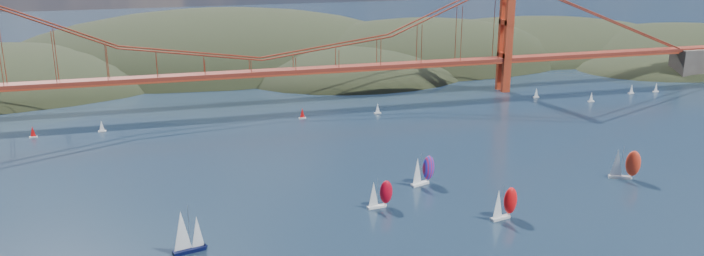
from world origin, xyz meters
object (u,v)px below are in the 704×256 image
racer_2 (625,163)px  sloop_navy (186,232)px  racer_0 (380,194)px  racer_rwb (423,170)px  racer_1 (504,203)px

racer_2 → sloop_navy: bearing=-145.8°
racer_0 → racer_rwb: 23.53m
racer_0 → racer_1: racer_1 is taller
racer_0 → racer_rwb: racer_rwb is taller
racer_0 → racer_rwb: (18.82, 14.11, 0.59)m
racer_1 → racer_2: size_ratio=0.92×
racer_1 → racer_rwb: (-12.27, 30.98, 0.14)m
racer_2 → racer_rwb: bearing=-163.4°
sloop_navy → racer_0: size_ratio=1.40×
racer_2 → racer_0: bearing=-151.4°
racer_rwb → sloop_navy: bearing=-179.0°
racer_rwb → racer_2: bearing=-31.1°
racer_0 → racer_1: (31.09, -16.87, 0.46)m
racer_1 → racer_rwb: 33.32m
racer_0 → racer_2: bearing=-7.2°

